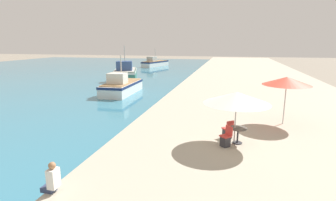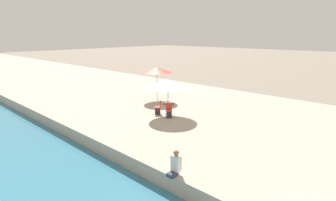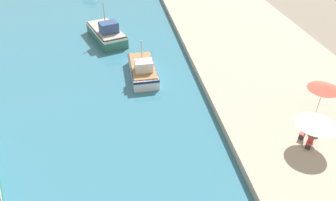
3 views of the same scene
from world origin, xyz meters
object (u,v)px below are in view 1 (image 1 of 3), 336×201
fishing_boat_distant (155,63)px  cafe_chair_right (226,139)px  cafe_umbrella_pink (237,98)px  cafe_umbrella_white (287,81)px  cafe_chair_left (228,132)px  fishing_boat_far (125,73)px  fishing_boat_mid (121,86)px  person_at_quay (52,179)px  cafe_table (238,132)px

fishing_boat_distant → cafe_chair_right: bearing=-53.3°
cafe_umbrella_pink → fishing_boat_distant: bearing=110.6°
cafe_umbrella_white → cafe_chair_left: 4.83m
fishing_boat_far → cafe_chair_right: bearing=-76.7°
fishing_boat_mid → cafe_umbrella_pink: fishing_boat_mid is taller
fishing_boat_mid → person_at_quay: 19.49m
fishing_boat_distant → cafe_chair_right: fishing_boat_distant is taller
fishing_boat_far → cafe_umbrella_pink: bearing=-75.6°
cafe_chair_left → fishing_boat_distant: bearing=71.2°
fishing_boat_far → person_at_quay: bearing=-90.3°
fishing_boat_distant → cafe_table: fishing_boat_distant is taller
cafe_chair_right → person_at_quay: size_ratio=0.91×
cafe_table → cafe_chair_left: cafe_chair_left is taller
cafe_umbrella_pink → fishing_boat_far: bearing=122.9°
fishing_boat_mid → person_at_quay: (5.74, -18.62, 0.36)m
cafe_umbrella_pink → cafe_chair_right: cafe_umbrella_pink is taller
fishing_boat_distant → cafe_chair_right: size_ratio=9.00×
cafe_umbrella_white → cafe_table: 4.87m
fishing_boat_mid → fishing_boat_distant: (-5.33, 30.81, -0.02)m
cafe_table → cafe_chair_right: bearing=-135.9°
fishing_boat_mid → fishing_boat_far: (-3.54, 9.58, 0.16)m
fishing_boat_far → cafe_chair_right: size_ratio=8.69×
cafe_chair_right → person_at_quay: 7.13m
cafe_umbrella_white → cafe_table: cafe_umbrella_white is taller
fishing_boat_distant → cafe_umbrella_white: (19.29, -40.31, 2.39)m
fishing_boat_far → cafe_chair_left: 26.47m
fishing_boat_distant → cafe_chair_left: fishing_boat_distant is taller
fishing_boat_distant → person_at_quay: size_ratio=8.15×
cafe_umbrella_pink → cafe_table: size_ratio=3.68×
fishing_boat_mid → person_at_quay: bearing=-74.3°
fishing_boat_mid → fishing_boat_far: bearing=108.8°
fishing_boat_distant → person_at_quay: (11.07, -49.43, 0.38)m
cafe_table → cafe_chair_right: size_ratio=0.88×
fishing_boat_distant → fishing_boat_mid: bearing=-63.5°
fishing_boat_mid → fishing_boat_far: fishing_boat_far is taller
fishing_boat_mid → cafe_umbrella_white: bearing=-35.7°
cafe_chair_left → cafe_chair_right: size_ratio=1.00×
cafe_table → cafe_chair_right: 0.75m
cafe_umbrella_pink → person_at_quay: 7.89m
cafe_umbrella_white → cafe_table: size_ratio=3.35×
person_at_quay → fishing_boat_mid: bearing=107.1°
fishing_boat_far → cafe_table: (14.91, -22.73, 0.30)m
fishing_boat_far → cafe_chair_right: (14.40, -23.23, 0.09)m
cafe_table → cafe_umbrella_white: bearing=54.7°
cafe_table → fishing_boat_distant: bearing=110.8°
fishing_boat_mid → person_at_quay: fishing_boat_mid is taller
fishing_boat_far → fishing_boat_distant: 21.31m
cafe_umbrella_white → person_at_quay: (-8.22, -9.12, -2.01)m
cafe_table → cafe_chair_left: 0.75m
fishing_boat_distant → cafe_umbrella_pink: 47.09m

